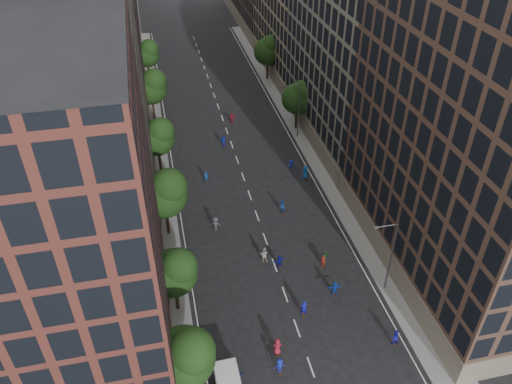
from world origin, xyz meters
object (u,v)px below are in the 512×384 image
at_px(streetlamp_near, 390,254).
at_px(skater_1, 304,308).
at_px(skater_2, 394,337).
at_px(streetlamp_far, 297,108).
at_px(skater_0, 218,377).

xyz_separation_m(streetlamp_near, skater_1, (-9.27, -1.49, -4.21)).
bearing_deg(skater_2, skater_1, -31.54).
height_order(streetlamp_near, skater_1, streetlamp_near).
xyz_separation_m(streetlamp_far, skater_0, (-18.87, -40.16, -4.35)).
distance_m(streetlamp_near, skater_1, 10.29).
xyz_separation_m(streetlamp_near, skater_2, (-1.87, -6.69, -4.30)).
relative_size(streetlamp_near, skater_0, 5.51).
bearing_deg(streetlamp_near, skater_0, -159.22).
bearing_deg(streetlamp_far, skater_2, -92.70).
relative_size(streetlamp_far, skater_0, 5.51).
bearing_deg(skater_2, streetlamp_near, -102.07).
bearing_deg(skater_0, streetlamp_far, -100.76).
relative_size(streetlamp_far, skater_1, 4.71).
relative_size(skater_1, skater_2, 1.10).
height_order(streetlamp_near, skater_2, streetlamp_near).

